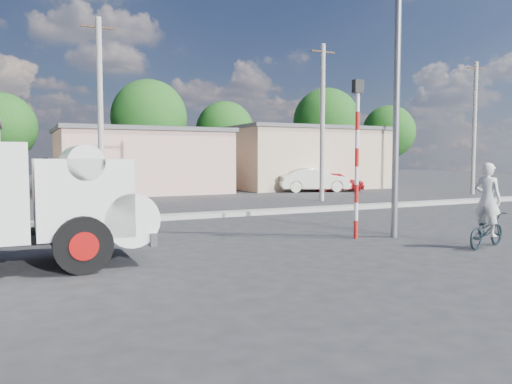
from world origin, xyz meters
name	(u,v)px	position (x,y,z in m)	size (l,w,h in m)	color
ground_plane	(281,258)	(0.00, 0.00, 0.00)	(120.00, 120.00, 0.00)	#252528
median	(176,217)	(0.00, 8.00, 0.08)	(40.00, 0.80, 0.16)	#99968E
bicycle	(486,230)	(5.25, -1.07, 0.44)	(0.58, 1.66, 0.87)	black
cyclist	(487,211)	(5.25, -1.07, 0.91)	(0.66, 0.44, 1.82)	white
car_cream	(313,180)	(12.30, 18.01, 0.77)	(1.63, 4.69, 1.54)	white
car_red	(335,182)	(13.78, 17.63, 0.65)	(1.53, 3.81, 1.30)	#AF121A
traffic_pole	(357,145)	(3.20, 1.50, 2.59)	(0.28, 0.18, 4.36)	red
streetlight	(393,58)	(4.14, 1.20, 4.96)	(2.34, 0.22, 9.00)	slate
building_row	(127,159)	(1.10, 22.00, 2.13)	(37.80, 7.30, 4.44)	beige
tree_row	(190,123)	(7.45, 28.53, 4.96)	(51.24, 7.43, 8.42)	#38281E
utility_poles	(218,118)	(3.25, 12.00, 4.07)	(35.40, 0.24, 8.00)	#99968E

